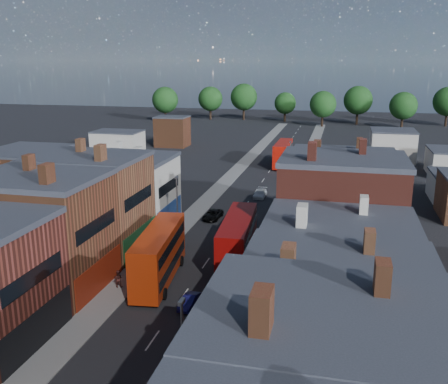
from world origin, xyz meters
The scene contains 14 objects.
pavement_west centered at (-6.50, 50.00, 0.06)m, with size 3.00×200.00×0.12m, color gray.
pavement_east centered at (6.50, 50.00, 0.06)m, with size 3.00×200.00×0.12m, color gray.
terrace_east centered at (14.00, 0.00, 5.90)m, with size 12.00×80.00×11.80m, color maroon.
lamp_post_1 centered at (5.20, 0.00, 4.70)m, with size 0.25×0.70×8.12m.
lamp_post_2 centered at (-5.20, 30.00, 4.70)m, with size 0.25×0.70×8.12m.
lamp_post_3 centered at (5.20, 60.00, 4.70)m, with size 0.25×0.70×8.12m.
bus_0 centered at (-3.34, 18.62, 2.87)m, with size 4.21×12.55×5.32m.
bus_1 centered at (3.50, 24.12, 2.90)m, with size 3.79×12.62×5.38m.
bus_2 centered at (1.96, 77.68, 2.74)m, with size 3.10×11.78×5.07m.
car_1 centered at (1.20, 14.02, 0.54)m, with size 1.14×3.28×1.08m, color #141251.
car_2 centered at (-3.24, 39.44, 0.62)m, with size 2.07×4.49×1.25m, color black.
car_3 centered at (1.35, 52.31, 0.64)m, with size 1.78×4.39×1.27m, color silver.
ped_1 centered at (-6.66, 16.11, 0.99)m, with size 0.84×0.46×1.73m, color #451F1B.
ped_3 centered at (6.16, 5.84, 1.04)m, with size 1.08×0.49×1.84m, color #514B45.
Camera 1 is at (13.62, -24.90, 21.47)m, focal length 40.00 mm.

